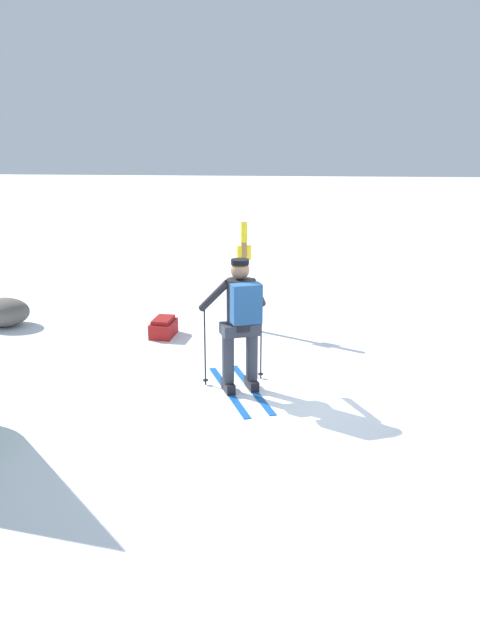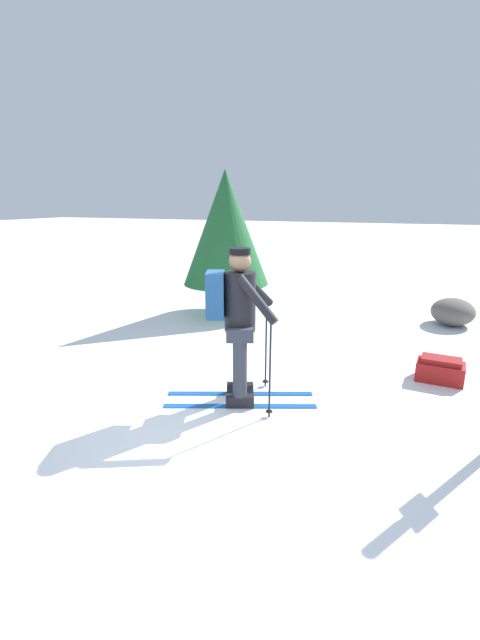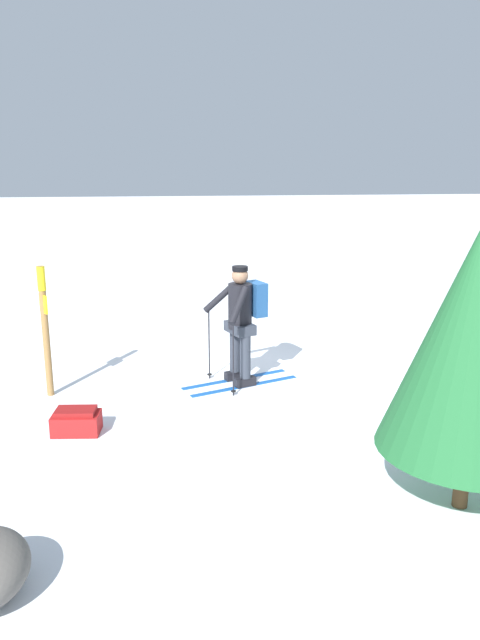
{
  "view_description": "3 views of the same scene",
  "coord_description": "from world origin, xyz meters",
  "views": [
    {
      "loc": [
        0.06,
        7.05,
        3.12
      ],
      "look_at": [
        0.7,
        -0.18,
        0.92
      ],
      "focal_mm": 35.0,
      "sensor_mm": 36.0,
      "label": 1
    },
    {
      "loc": [
        -3.3,
        -1.8,
        2.14
      ],
      "look_at": [
        0.7,
        -0.18,
        0.92
      ],
      "focal_mm": 24.0,
      "sensor_mm": 36.0,
      "label": 2
    },
    {
      "loc": [
        8.95,
        -1.11,
        3.14
      ],
      "look_at": [
        0.7,
        -0.18,
        0.92
      ],
      "focal_mm": 35.0,
      "sensor_mm": 36.0,
      "label": 3
    }
  ],
  "objects": [
    {
      "name": "dropped_backpack",
      "position": [
        2.11,
        -2.25,
        0.14
      ],
      "size": [
        0.38,
        0.57,
        0.3
      ],
      "color": "maroon",
      "rests_on": "ground_plane"
    },
    {
      "name": "rock_boulder",
      "position": [
        4.88,
        -2.56,
        0.24
      ],
      "size": [
        0.86,
        0.73,
        0.47
      ],
      "primitive_type": "ellipsoid",
      "color": "#5B5651",
      "rests_on": "ground_plane"
    },
    {
      "name": "ground_plane",
      "position": [
        0.0,
        0.0,
        0.0
      ],
      "size": [
        80.0,
        80.0,
        0.0
      ],
      "primitive_type": "plane",
      "color": "white"
    },
    {
      "name": "skier",
      "position": [
        0.69,
        -0.16,
        0.96
      ],
      "size": [
        1.03,
        1.68,
        1.67
      ],
      "color": "#144C9E",
      "rests_on": "ground_plane"
    },
    {
      "name": "trail_marker",
      "position": [
        0.87,
        -2.77,
        1.03
      ],
      "size": [
        0.22,
        0.14,
        1.76
      ],
      "color": "olive",
      "rests_on": "ground_plane"
    }
  ]
}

